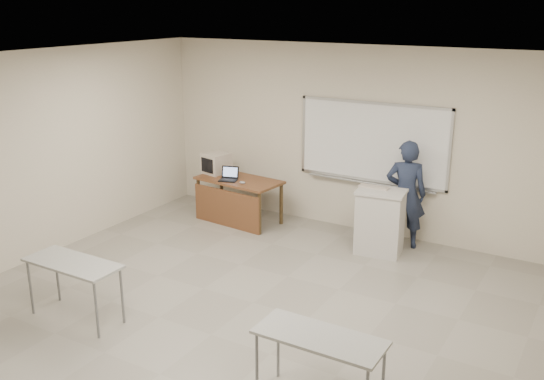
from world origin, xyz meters
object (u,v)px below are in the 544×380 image
Objects in this scene: crt_monitor at (217,163)px; keyboard at (374,187)px; podium at (380,222)px; whiteboard at (372,143)px; mouse at (242,182)px; presenter at (406,194)px; laptop at (230,177)px; instructor_desk at (236,192)px.

keyboard is (2.97, -0.15, 0.07)m from crt_monitor.
whiteboard is at bearing 114.04° from podium.
whiteboard is 2.21m from mouse.
podium is at bearing 47.51° from presenter.
keyboard is (0.32, -0.69, -0.49)m from whiteboard.
podium is 2.27× the size of crt_monitor.
mouse is at bearing -4.31° from presenter.
keyboard reaches higher than podium.
crt_monitor is 2.98m from keyboard.
laptop is at bearing -179.78° from keyboard.
podium reaches higher than laptop.
laptop is at bearing -6.92° from presenter.
whiteboard is 1.00m from presenter.
crt_monitor is 0.26× the size of presenter.
laptop is at bearing -160.12° from whiteboard.
whiteboard is at bearing 112.80° from keyboard.
keyboard reaches higher than laptop.
whiteboard is 1.71× the size of instructor_desk.
whiteboard reaches higher than crt_monitor.
presenter reaches higher than mouse.
whiteboard reaches higher than instructor_desk.
podium is (0.47, -0.77, -0.99)m from whiteboard.
crt_monitor is 4.21× the size of mouse.
crt_monitor is at bearing -12.45° from presenter.
laptop is 2.93m from presenter.
whiteboard is 24.16× the size of mouse.
whiteboard reaches higher than podium.
whiteboard is 5.55× the size of keyboard.
podium is 2.39m from mouse.
crt_monitor is (-0.55, 0.24, 0.38)m from instructor_desk.
presenter is at bearing 16.65° from crt_monitor.
presenter is (2.89, 0.48, 0.03)m from laptop.
presenter is (0.22, 0.45, 0.34)m from podium.
presenter is (3.34, 0.23, -0.09)m from crt_monitor.
crt_monitor is (-3.12, 0.23, 0.43)m from podium.
laptop reaches higher than mouse.
instructor_desk is at bearing -8.06° from laptop.
crt_monitor is at bearing 133.60° from laptop.
keyboard is at bearing -64.98° from whiteboard.
laptop is 0.31m from mouse.
instructor_desk is 0.87× the size of presenter.
instructor_desk is 2.46m from keyboard.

